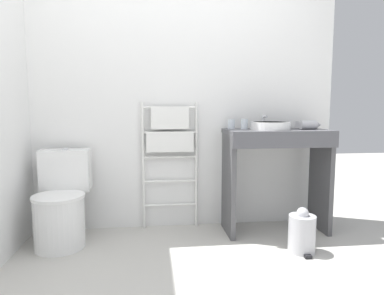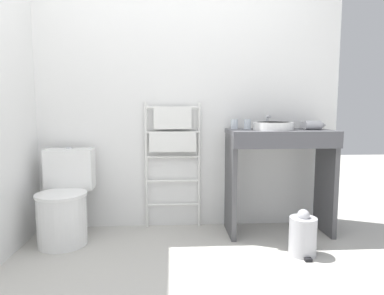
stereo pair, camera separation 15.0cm
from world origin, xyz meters
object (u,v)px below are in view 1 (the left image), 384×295
toilet (61,206)px  trash_bin (302,233)px  sink_basin (270,125)px  hair_dryer (308,125)px  cup_near_wall (231,124)px  cup_near_edge (244,124)px  towel_radiator (170,140)px

toilet → trash_bin: 1.87m
sink_basin → trash_bin: size_ratio=0.98×
hair_dryer → trash_bin: bearing=-117.3°
cup_near_wall → trash_bin: 1.07m
cup_near_edge → trash_bin: 1.01m
towel_radiator → cup_near_wall: size_ratio=13.25×
sink_basin → hair_dryer: bearing=0.2°
towel_radiator → trash_bin: (0.95, -0.65, -0.65)m
toilet → cup_near_edge: 1.66m
cup_near_edge → cup_near_wall: bearing=157.2°
towel_radiator → sink_basin: bearing=-12.8°
trash_bin → cup_near_wall: bearing=124.2°
sink_basin → hair_dryer: (0.34, 0.00, 0.00)m
toilet → hair_dryer: 2.16m
cup_near_wall → towel_radiator: bearing=174.9°
toilet → hair_dryer: bearing=2.4°
sink_basin → trash_bin: sink_basin is taller
sink_basin → cup_near_edge: (-0.20, 0.10, 0.01)m
sink_basin → towel_radiator: bearing=167.2°
toilet → cup_near_wall: cup_near_wall is taller
toilet → cup_near_edge: size_ratio=8.46×
towel_radiator → cup_near_edge: (0.65, -0.09, 0.14)m
towel_radiator → sink_basin: towel_radiator is taller
cup_near_wall → hair_dryer: bearing=-12.4°
cup_near_wall → cup_near_edge: bearing=-22.8°
sink_basin → cup_near_wall: 0.34m
toilet → cup_near_wall: 1.57m
cup_near_edge → trash_bin: size_ratio=0.26×
hair_dryer → trash_bin: 0.94m
cup_near_edge → towel_radiator: bearing=171.8°
toilet → sink_basin: (1.73, 0.09, 0.62)m
towel_radiator → cup_near_wall: 0.56m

